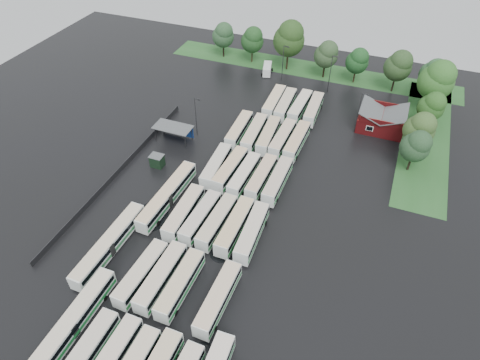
% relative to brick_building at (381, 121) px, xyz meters
% --- Properties ---
extents(ground, '(160.00, 160.00, 0.00)m').
position_rel_brick_building_xyz_m(ground, '(-24.00, -42.77, -1.87)').
color(ground, black).
rests_on(ground, ground).
extents(brick_building, '(10.07, 8.60, 5.39)m').
position_rel_brick_building_xyz_m(brick_building, '(0.00, 0.00, 0.00)').
color(brick_building, maroon).
rests_on(brick_building, ground).
extents(wash_shed, '(8.20, 4.20, 3.58)m').
position_rel_brick_building_xyz_m(wash_shed, '(-41.20, -20.74, 1.12)').
color(wash_shed, '#2D2D30').
rests_on(wash_shed, ground).
extents(utility_hut, '(2.70, 2.20, 2.62)m').
position_rel_brick_building_xyz_m(utility_hut, '(-40.20, -30.17, -0.55)').
color(utility_hut, black).
rests_on(utility_hut, ground).
extents(grass_strip_north, '(80.00, 10.00, 0.01)m').
position_rel_brick_building_xyz_m(grass_strip_north, '(-22.00, 22.03, -1.86)').
color(grass_strip_north, '#245623').
rests_on(grass_strip_north, ground).
extents(grass_strip_east, '(10.00, 50.00, 0.01)m').
position_rel_brick_building_xyz_m(grass_strip_east, '(10.00, 0.03, -1.86)').
color(grass_strip_east, '#245623').
rests_on(grass_strip_east, ground).
extents(west_fence, '(0.10, 50.00, 1.20)m').
position_rel_brick_building_xyz_m(west_fence, '(-46.20, -34.77, -1.27)').
color(west_fence, '#2D2D30').
rests_on(west_fence, ground).
extents(bus_r0c0, '(2.52, 11.75, 3.27)m').
position_rel_brick_building_xyz_m(bus_r0c0, '(-28.49, -68.94, -0.07)').
color(bus_r0c0, silver).
rests_on(bus_r0c0, ground).
extents(bus_r0c1, '(2.56, 11.68, 3.25)m').
position_rel_brick_building_xyz_m(bus_r0c1, '(-25.01, -68.47, -0.08)').
color(bus_r0c1, silver).
rests_on(bus_r0c1, ground).
extents(bus_r1c0, '(3.06, 11.92, 3.29)m').
position_rel_brick_building_xyz_m(bus_r1c0, '(-28.40, -55.48, -0.06)').
color(bus_r1c0, silver).
rests_on(bus_r1c0, ground).
extents(bus_r1c1, '(2.78, 12.18, 3.38)m').
position_rel_brick_building_xyz_m(bus_r1c1, '(-25.26, -54.99, -0.01)').
color(bus_r1c1, silver).
rests_on(bus_r1c1, ground).
extents(bus_r1c2, '(2.61, 11.89, 3.30)m').
position_rel_brick_building_xyz_m(bus_r1c2, '(-22.01, -55.08, -0.05)').
color(bus_r1c2, silver).
rests_on(bus_r1c2, ground).
extents(bus_r1c4, '(2.71, 12.02, 3.34)m').
position_rel_brick_building_xyz_m(bus_r1c4, '(-15.78, -55.23, -0.03)').
color(bus_r1c4, silver).
rests_on(bus_r1c4, ground).
extents(bus_r2c0, '(2.77, 12.16, 3.37)m').
position_rel_brick_building_xyz_m(bus_r2c0, '(-28.27, -41.62, -0.01)').
color(bus_r2c0, silver).
rests_on(bus_r2c0, ground).
extents(bus_r2c1, '(2.94, 11.59, 3.20)m').
position_rel_brick_building_xyz_m(bus_r2c1, '(-25.14, -41.49, -0.11)').
color(bus_r2c1, silver).
rests_on(bus_r2c1, ground).
extents(bus_r2c2, '(2.96, 11.88, 3.28)m').
position_rel_brick_building_xyz_m(bus_r2c2, '(-22.02, -41.47, -0.06)').
color(bus_r2c2, silver).
rests_on(bus_r2c2, ground).
extents(bus_r2c3, '(2.68, 12.20, 3.39)m').
position_rel_brick_building_xyz_m(bus_r2c3, '(-18.78, -41.38, -0.00)').
color(bus_r2c3, silver).
rests_on(bus_r2c3, ground).
extents(bus_r2c4, '(3.06, 12.19, 3.37)m').
position_rel_brick_building_xyz_m(bus_r2c4, '(-15.63, -41.55, -0.01)').
color(bus_r2c4, silver).
rests_on(bus_r2c4, ground).
extents(bus_r3c0, '(3.04, 11.81, 3.26)m').
position_rel_brick_building_xyz_m(bus_r3c0, '(-28.23, -27.75, -0.07)').
color(bus_r3c0, silver).
rests_on(bus_r3c0, ground).
extents(bus_r3c1, '(3.06, 11.97, 3.30)m').
position_rel_brick_building_xyz_m(bus_r3c1, '(-25.23, -27.71, -0.05)').
color(bus_r3c1, silver).
rests_on(bus_r3c1, ground).
extents(bus_r3c2, '(2.84, 11.62, 3.21)m').
position_rel_brick_building_xyz_m(bus_r3c2, '(-22.10, -28.30, -0.10)').
color(bus_r3c2, silver).
rests_on(bus_r3c2, ground).
extents(bus_r3c3, '(2.76, 11.65, 3.23)m').
position_rel_brick_building_xyz_m(bus_r3c3, '(-18.80, -27.71, -0.09)').
color(bus_r3c3, silver).
rests_on(bus_r3c3, ground).
extents(bus_r3c4, '(2.64, 11.98, 3.33)m').
position_rel_brick_building_xyz_m(bus_r3c4, '(-15.59, -27.66, -0.03)').
color(bus_r3c4, silver).
rests_on(bus_r3c4, ground).
extents(bus_r4c0, '(2.88, 11.86, 3.28)m').
position_rel_brick_building_xyz_m(bus_r4c0, '(-28.55, -14.58, -0.06)').
color(bus_r4c0, silver).
rests_on(bus_r4c0, ground).
extents(bus_r4c1, '(3.06, 12.06, 3.33)m').
position_rel_brick_building_xyz_m(bus_r4c1, '(-25.00, -14.60, -0.04)').
color(bus_r4c1, silver).
rests_on(bus_r4c1, ground).
extents(bus_r4c2, '(3.07, 11.83, 3.26)m').
position_rel_brick_building_xyz_m(bus_r4c2, '(-21.88, -14.36, -0.07)').
color(bus_r4c2, silver).
rests_on(bus_r4c2, ground).
extents(bus_r4c3, '(2.82, 11.79, 3.26)m').
position_rel_brick_building_xyz_m(bus_r4c3, '(-18.76, -14.20, -0.07)').
color(bus_r4c3, silver).
rests_on(bus_r4c3, ground).
extents(bus_r4c4, '(2.85, 12.11, 3.35)m').
position_rel_brick_building_xyz_m(bus_r4c4, '(-15.62, -14.10, -0.02)').
color(bus_r4c4, silver).
rests_on(bus_r4c4, ground).
extents(bus_r5c1, '(2.94, 12.20, 3.37)m').
position_rel_brick_building_xyz_m(bus_r5c1, '(-25.01, -0.77, -0.01)').
color(bus_r5c1, silver).
rests_on(bus_r5c1, ground).
extents(bus_r5c2, '(2.92, 12.03, 3.33)m').
position_rel_brick_building_xyz_m(bus_r5c2, '(-22.12, -1.02, -0.04)').
color(bus_r5c2, silver).
rests_on(bus_r5c2, ground).
extents(bus_r5c3, '(2.97, 12.07, 3.34)m').
position_rel_brick_building_xyz_m(bus_r5c3, '(-18.70, -0.51, -0.03)').
color(bus_r5c3, silver).
rests_on(bus_r5c3, ground).
extents(bus_r5c4, '(2.90, 11.90, 3.29)m').
position_rel_brick_building_xyz_m(bus_r5c4, '(-15.43, -0.48, -0.06)').
color(bus_r5c4, silver).
rests_on(bus_r5c4, ground).
extents(artic_bus_west_a, '(2.54, 17.34, 3.22)m').
position_rel_brick_building_xyz_m(artic_bus_west_a, '(-32.91, -66.11, -0.08)').
color(artic_bus_west_a, silver).
rests_on(artic_bus_west_a, ground).
extents(artic_bus_west_b, '(3.07, 17.56, 3.25)m').
position_rel_brick_building_xyz_m(artic_bus_west_b, '(-33.05, -38.84, -0.07)').
color(artic_bus_west_b, silver).
rests_on(artic_bus_west_b, ground).
extents(artic_bus_west_c, '(2.78, 17.45, 3.23)m').
position_rel_brick_building_xyz_m(artic_bus_west_c, '(-36.27, -52.37, -0.07)').
color(artic_bus_west_c, silver).
rests_on(artic_bus_west_c, ground).
extents(minibus, '(3.37, 5.92, 2.44)m').
position_rel_brick_building_xyz_m(minibus, '(-32.20, 15.53, -0.51)').
color(minibus, white).
rests_on(minibus, ground).
extents(tree_north_0, '(6.16, 6.16, 10.20)m').
position_rel_brick_building_xyz_m(tree_north_0, '(-47.17, 20.70, 4.69)').
color(tree_north_0, black).
rests_on(tree_north_0, ground).
extents(tree_north_1, '(6.25, 6.25, 10.35)m').
position_rel_brick_building_xyz_m(tree_north_1, '(-38.35, 20.49, 4.79)').
color(tree_north_1, '#3C2E1D').
rests_on(tree_north_1, ground).
extents(tree_north_2, '(8.35, 8.35, 13.84)m').
position_rel_brick_building_xyz_m(tree_north_2, '(-27.83, 19.91, 7.04)').
color(tree_north_2, '#332517').
rests_on(tree_north_2, ground).
extents(tree_north_3, '(6.23, 6.23, 10.31)m').
position_rel_brick_building_xyz_m(tree_north_3, '(-17.36, 19.03, 4.77)').
color(tree_north_3, black).
rests_on(tree_north_3, ground).
extents(tree_north_4, '(5.81, 5.81, 9.63)m').
position_rel_brick_building_xyz_m(tree_north_4, '(-9.29, 19.12, 4.33)').
color(tree_north_4, '#322116').
rests_on(tree_north_4, ground).
extents(tree_north_5, '(6.77, 6.77, 11.21)m').
position_rel_brick_building_xyz_m(tree_north_5, '(0.72, 17.98, 5.35)').
color(tree_north_5, black).
rests_on(tree_north_5, ground).
extents(tree_north_6, '(6.26, 6.26, 10.37)m').
position_rel_brick_building_xyz_m(tree_north_6, '(8.94, 18.15, 4.80)').
color(tree_north_6, black).
rests_on(tree_north_6, ground).
extents(tree_east_0, '(5.75, 5.75, 9.52)m').
position_rel_brick_building_xyz_m(tree_east_0, '(7.39, -12.97, 4.26)').
color(tree_east_0, black).
rests_on(tree_east_0, ground).
extents(tree_east_1, '(6.29, 6.29, 10.42)m').
position_rel_brick_building_xyz_m(tree_east_1, '(7.61, -7.58, 4.84)').
color(tree_east_1, black).
rests_on(tree_east_1, ground).
extents(tree_east_2, '(5.77, 5.77, 9.55)m').
position_rel_brick_building_xyz_m(tree_east_2, '(9.49, 3.20, 4.28)').
color(tree_east_2, '#39281A').
rests_on(tree_east_2, ground).
extents(tree_east_3, '(8.08, 8.08, 13.39)m').
position_rel_brick_building_xyz_m(tree_east_3, '(9.59, 10.90, 6.75)').
color(tree_east_3, '#332210').
rests_on(tree_east_3, ground).
extents(tree_east_4, '(5.10, 5.10, 8.45)m').
position_rel_brick_building_xyz_m(tree_east_4, '(9.46, 18.63, 3.57)').
color(tree_east_4, black).
rests_on(tree_east_4, ground).
extents(lamp_post_ne, '(1.52, 0.30, 9.88)m').
position_rel_brick_building_xyz_m(lamp_post_ne, '(-4.95, -3.59, 3.87)').
color(lamp_post_ne, '#2D2D30').
rests_on(lamp_post_ne, ground).
extents(lamp_post_nw, '(1.43, 0.28, 9.26)m').
position_rel_brick_building_xyz_m(lamp_post_nw, '(-37.38, -17.30, 3.51)').
color(lamp_post_nw, '#2D2D30').
rests_on(lamp_post_nw, ground).
extents(lamp_post_back_w, '(1.49, 0.29, 9.69)m').
position_rel_brick_building_xyz_m(lamp_post_back_w, '(-27.21, 13.16, 3.76)').
color(lamp_post_back_w, '#2D2D30').
rests_on(lamp_post_back_w, ground).
extents(lamp_post_back_e, '(1.52, 0.30, 9.90)m').
position_rel_brick_building_xyz_m(lamp_post_back_e, '(-14.50, 11.59, 3.88)').
color(lamp_post_back_e, '#2D2D30').
rests_on(lamp_post_back_e, ground).
extents(puddle_0, '(4.05, 4.05, 0.01)m').
position_rel_brick_building_xyz_m(puddle_0, '(-23.55, -64.05, -1.86)').
color(puddle_0, black).
rests_on(puddle_0, ground).
extents(puddle_1, '(3.56, 3.56, 0.01)m').
position_rel_brick_building_xyz_m(puddle_1, '(-14.88, -62.81, -1.86)').
color(puddle_1, black).
rests_on(puddle_1, ground).
extents(puddle_2, '(7.31, 7.31, 0.01)m').
position_rel_brick_building_xyz_m(puddle_2, '(-34.58, -43.47, -1.86)').
color(puddle_2, black).
rests_on(puddle_2, ground).
extents(puddle_3, '(3.80, 3.80, 0.01)m').
position_rel_brick_building_xyz_m(puddle_3, '(-19.20, -46.29, -1.86)').
color(puddle_3, black).
rests_on(puddle_3, ground).
extents(puddle_4, '(2.46, 2.46, 0.01)m').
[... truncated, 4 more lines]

